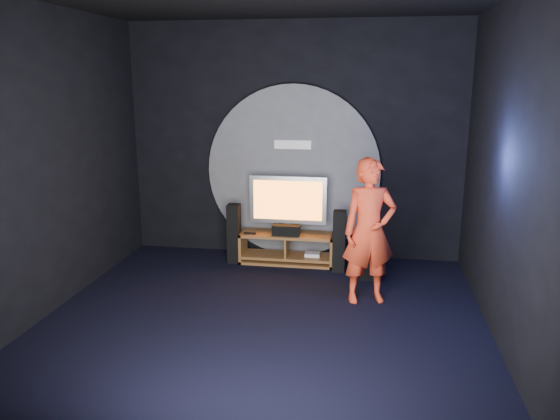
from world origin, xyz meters
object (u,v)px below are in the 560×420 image
object	(u,v)px
tower_speaker_left	(234,233)
tower_speaker_right	(339,241)
tv	(288,202)
player	(369,231)
media_console	(287,250)
subwoofer	(371,267)

from	to	relation	value
tower_speaker_left	tower_speaker_right	bearing A→B (deg)	-5.17
tv	player	bearing A→B (deg)	-47.68
tv	media_console	bearing A→B (deg)	-83.92
tower_speaker_left	subwoofer	xyz separation A→B (m)	(2.01, -0.35, -0.28)
tv	tower_speaker_left	bearing A→B (deg)	-168.24
media_console	player	world-z (taller)	player
player	subwoofer	bearing A→B (deg)	70.07
subwoofer	player	world-z (taller)	player
media_console	subwoofer	distance (m)	1.30
tower_speaker_right	subwoofer	bearing A→B (deg)	-24.49
tv	tower_speaker_right	world-z (taller)	tv
tv	tower_speaker_left	world-z (taller)	tv
tower_speaker_left	player	world-z (taller)	player
tower_speaker_left	player	bearing A→B (deg)	-30.13
tower_speaker_left	subwoofer	bearing A→B (deg)	-9.78
tv	tower_speaker_right	size ratio (longest dim) A/B	1.29
tower_speaker_right	subwoofer	size ratio (longest dim) A/B	2.75
tower_speaker_right	tower_speaker_left	bearing A→B (deg)	174.83
tv	player	size ratio (longest dim) A/B	0.64
tower_speaker_left	tower_speaker_right	size ratio (longest dim) A/B	1.00
media_console	subwoofer	world-z (taller)	media_console
media_console	tower_speaker_right	xyz separation A→B (m)	(0.77, -0.24, 0.25)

